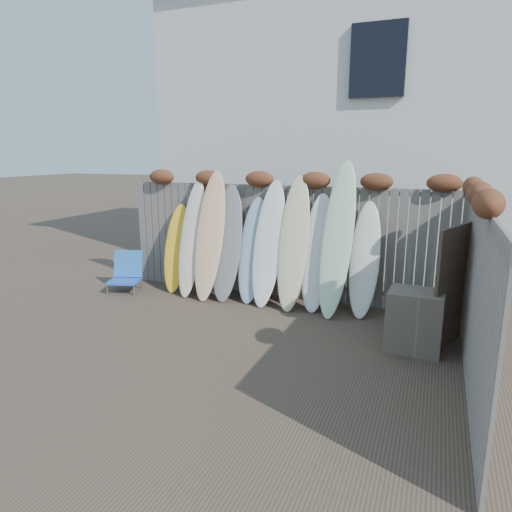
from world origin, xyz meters
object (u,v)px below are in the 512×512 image
at_px(beach_chair, 126,272).
at_px(wooden_crate, 415,321).
at_px(lattice_panel, 453,286).
at_px(surfboard_0, 176,248).

xyz_separation_m(beach_chair, wooden_crate, (5.21, -0.81, 0.06)).
bearing_deg(beach_chair, wooden_crate, -8.86).
distance_m(lattice_panel, surfboard_0, 4.81).
bearing_deg(surfboard_0, wooden_crate, -18.01).
relative_size(beach_chair, lattice_panel, 0.45).
bearing_deg(beach_chair, lattice_panel, -4.75).
distance_m(wooden_crate, lattice_panel, 0.69).
xyz_separation_m(lattice_panel, surfboard_0, (-4.74, 0.83, -0.01)).
bearing_deg(lattice_panel, surfboard_0, -168.04).
bearing_deg(wooden_crate, surfboard_0, 164.81).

